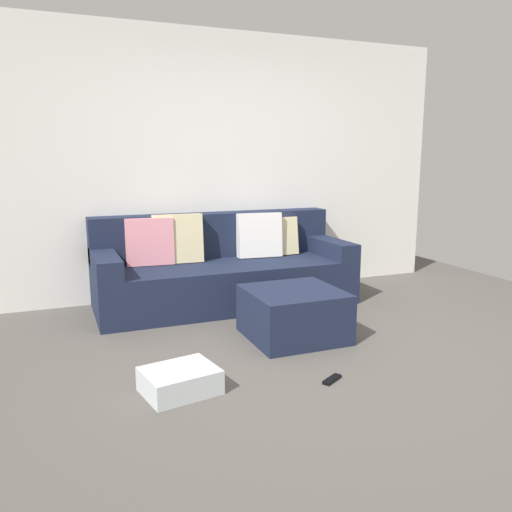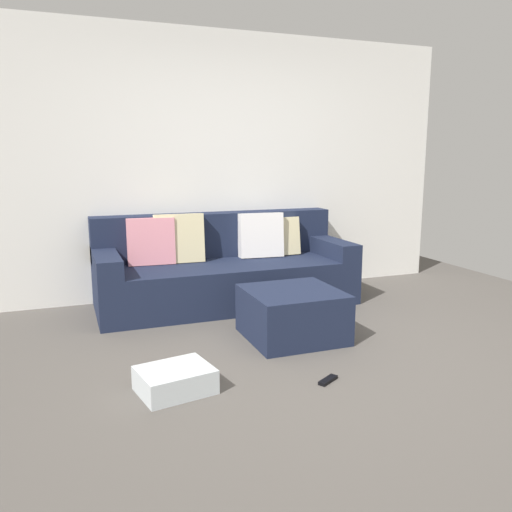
% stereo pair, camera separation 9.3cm
% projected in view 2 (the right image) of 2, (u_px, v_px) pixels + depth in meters
% --- Properties ---
extents(ground_plane, '(6.39, 6.39, 0.00)m').
position_uv_depth(ground_plane, '(323.00, 368.00, 3.48)').
color(ground_plane, '#544F49').
extents(wall_back, '(4.91, 0.10, 2.62)m').
position_uv_depth(wall_back, '(224.00, 166.00, 5.28)').
color(wall_back, silver).
rests_on(wall_back, ground_plane).
extents(couch_sectional, '(2.42, 0.93, 0.88)m').
position_uv_depth(couch_sectional, '(224.00, 269.00, 5.01)').
color(couch_sectional, '#192138').
rests_on(couch_sectional, ground_plane).
extents(ottoman, '(0.71, 0.70, 0.38)m').
position_uv_depth(ottoman, '(292.00, 314.00, 4.05)').
color(ottoman, '#192138').
rests_on(ottoman, ground_plane).
extents(storage_bin, '(0.48, 0.42, 0.15)m').
position_uv_depth(storage_bin, '(175.00, 380.00, 3.13)').
color(storage_bin, silver).
rests_on(storage_bin, ground_plane).
extents(remote_near_ottoman, '(0.16, 0.12, 0.02)m').
position_uv_depth(remote_near_ottoman, '(328.00, 380.00, 3.27)').
color(remote_near_ottoman, black).
rests_on(remote_near_ottoman, ground_plane).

